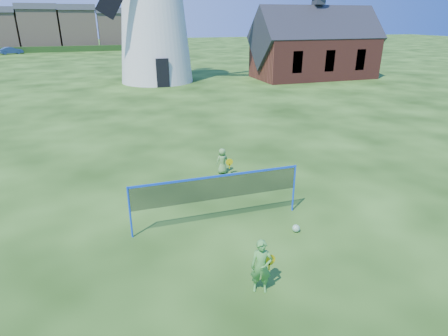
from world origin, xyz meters
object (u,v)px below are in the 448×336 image
(badminton_net, at_px, (217,188))
(player_boy, at_px, (222,161))
(player_girl, at_px, (261,267))
(car_right, at_px, (11,51))
(play_ball, at_px, (296,228))
(chapel, at_px, (315,48))
(windmill, at_px, (153,1))

(badminton_net, relative_size, player_boy, 4.95)
(player_girl, relative_size, car_right, 0.37)
(play_ball, relative_size, car_right, 0.06)
(badminton_net, relative_size, play_ball, 22.95)
(badminton_net, distance_m, player_boy, 3.90)
(chapel, relative_size, player_boy, 12.04)
(windmill, relative_size, chapel, 1.66)
(chapel, distance_m, player_boy, 27.02)
(play_ball, bearing_deg, chapel, 58.55)
(chapel, distance_m, player_girl, 33.26)
(chapel, bearing_deg, car_right, 131.23)
(windmill, relative_size, player_boy, 20.02)
(car_right, bearing_deg, chapel, -161.87)
(player_boy, bearing_deg, badminton_net, 62.78)
(player_boy, relative_size, play_ball, 4.64)
(chapel, distance_m, car_right, 52.41)
(badminton_net, distance_m, player_girl, 3.19)
(chapel, height_order, car_right, chapel)
(player_girl, bearing_deg, chapel, 79.92)
(play_ball, bearing_deg, player_girl, -134.90)
(windmill, bearing_deg, player_girl, -94.50)
(play_ball, xyz_separation_m, car_right, (-18.60, 65.38, 0.47))
(badminton_net, xyz_separation_m, player_boy, (1.32, 3.61, -0.63))
(badminton_net, bearing_deg, car_right, 104.51)
(windmill, bearing_deg, badminton_net, -95.09)
(chapel, xyz_separation_m, badminton_net, (-17.90, -24.82, -1.78))
(chapel, relative_size, car_right, 3.47)
(chapel, bearing_deg, player_girl, -122.56)
(player_boy, bearing_deg, chapel, -135.10)
(play_ball, distance_m, car_right, 67.97)
(chapel, bearing_deg, windmill, 171.32)
(windmill, height_order, play_ball, windmill)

